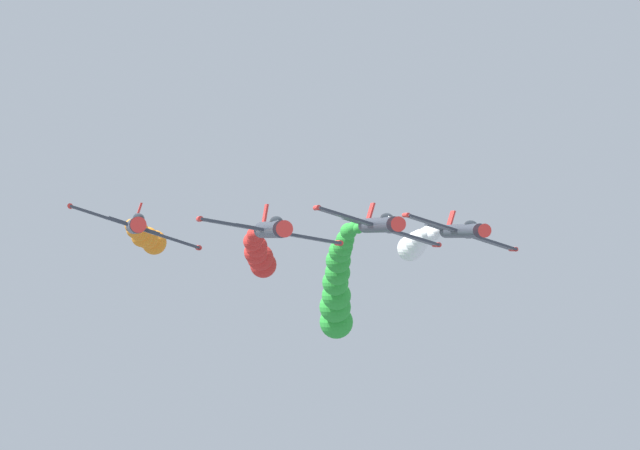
# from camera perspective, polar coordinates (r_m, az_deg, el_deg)

# --- Properties ---
(airplane_lead) EXTENTS (9.48, 10.35, 2.83)m
(airplane_lead) POSITION_cam_1_polar(r_m,az_deg,el_deg) (78.08, -2.28, -0.19)
(airplane_lead) COLOR #333842
(smoke_trail_lead) EXTENTS (4.18, 17.54, 4.15)m
(smoke_trail_lead) POSITION_cam_1_polar(r_m,az_deg,el_deg) (97.40, -2.88, -1.37)
(smoke_trail_lead) COLOR red
(airplane_left_inner) EXTENTS (9.26, 10.35, 3.35)m
(airplane_left_inner) POSITION_cam_1_polar(r_m,az_deg,el_deg) (86.91, 2.81, 0.02)
(airplane_left_inner) COLOR #333842
(smoke_trail_left_inner) EXTENTS (4.90, 24.41, 10.95)m
(smoke_trail_left_inner) POSITION_cam_1_polar(r_m,az_deg,el_deg) (111.10, 0.81, -3.14)
(smoke_trail_left_inner) COLOR green
(airplane_right_inner) EXTENTS (9.20, 10.35, 3.45)m
(airplane_right_inner) POSITION_cam_1_polar(r_m,az_deg,el_deg) (84.08, -8.62, -0.01)
(airplane_right_inner) COLOR #333842
(smoke_trail_right_inner) EXTENTS (3.92, 15.75, 2.88)m
(smoke_trail_right_inner) POSITION_cam_1_polar(r_m,az_deg,el_deg) (101.83, -8.16, -0.56)
(smoke_trail_right_inner) COLOR orange
(airplane_left_outer) EXTENTS (9.25, 10.35, 3.38)m
(airplane_left_outer) POSITION_cam_1_polar(r_m,az_deg,el_deg) (96.34, 6.70, -0.27)
(airplane_left_outer) COLOR #333842
(smoke_trail_left_outer) EXTENTS (2.49, 13.54, 3.28)m
(smoke_trail_left_outer) POSITION_cam_1_polar(r_m,az_deg,el_deg) (111.63, 4.53, -0.87)
(smoke_trail_left_outer) COLOR white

